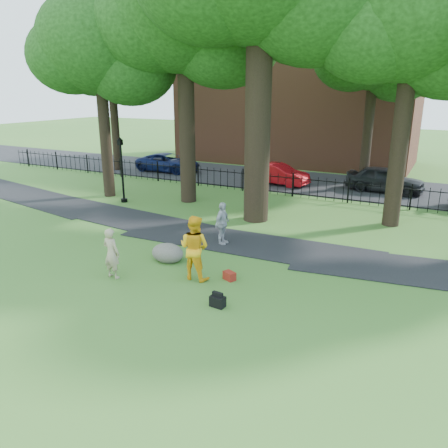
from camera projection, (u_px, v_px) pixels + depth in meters
The scene contains 16 objects.
ground at pixel (167, 276), 13.81m from camera, with size 120.00×120.00×0.00m, color #3A6D26.
footpath at pixel (247, 244), 16.67m from camera, with size 36.00×2.60×0.03m, color black.
street at pixel (313, 183), 27.35m from camera, with size 80.00×7.00×0.02m, color black.
iron_fence at pixel (293, 186), 23.78m from camera, with size 44.00×0.04×1.20m.
brick_building at pixel (298, 84), 34.10m from camera, with size 18.00×8.00×12.00m, color brown.
tree_row at pixel (285, 26), 18.26m from camera, with size 26.82×7.96×12.42m.
woman at pixel (111, 253), 13.47m from camera, with size 0.59×0.39×1.62m, color tan.
man at pixel (194, 248), 13.35m from camera, with size 0.99×0.77×2.03m, color #FFAF15.
pedestrian at pixel (222, 224), 16.39m from camera, with size 0.96×0.40×1.64m, color #ACACB1.
boulder at pixel (168, 251), 14.93m from camera, with size 1.16×0.87×0.68m, color #6C675A.
lamppost at pixel (122, 171), 22.30m from camera, with size 0.33×0.33×3.35m.
backpack at pixel (218, 301), 11.83m from camera, with size 0.41×0.25×0.30m, color black.
red_bag at pixel (229, 276), 13.50m from camera, with size 0.39×0.24×0.27m, color maroon.
red_sedan at pixel (278, 174), 26.82m from camera, with size 1.35×3.87×1.28m, color red.
navy_van at pixel (168, 163), 30.96m from camera, with size 2.12×4.61×1.28m, color #0D1845.
grey_car at pixel (385, 179), 24.81m from camera, with size 1.72×4.28×1.46m, color black.
Camera 1 is at (7.48, -10.41, 5.68)m, focal length 35.00 mm.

